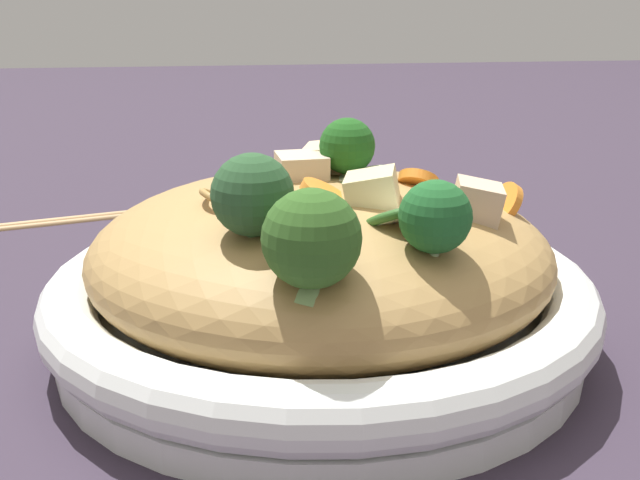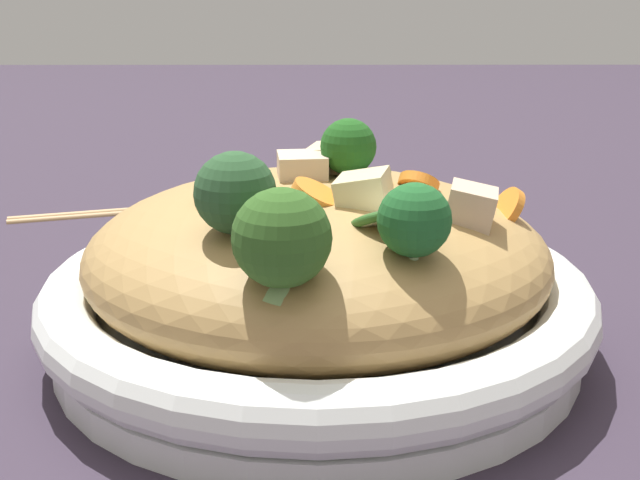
% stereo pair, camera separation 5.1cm
% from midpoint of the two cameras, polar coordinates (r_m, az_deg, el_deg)
% --- Properties ---
extents(ground_plane, '(3.00, 3.00, 0.00)m').
position_cam_midpoint_polar(ground_plane, '(0.53, 2.74, -7.12)').
color(ground_plane, '#342A39').
extents(serving_bowl, '(0.34, 0.34, 0.05)m').
position_cam_midpoint_polar(serving_bowl, '(0.52, 2.79, -4.48)').
color(serving_bowl, white).
rests_on(serving_bowl, ground_plane).
extents(noodle_heap, '(0.28, 0.28, 0.09)m').
position_cam_midpoint_polar(noodle_heap, '(0.51, 2.85, -0.96)').
color(noodle_heap, '#AD854C').
rests_on(noodle_heap, serving_bowl).
extents(broccoli_florets, '(0.19, 0.14, 0.07)m').
position_cam_midpoint_polar(broccoli_florets, '(0.42, 2.58, 2.16)').
color(broccoli_florets, '#9AC376').
rests_on(broccoli_florets, serving_bowl).
extents(carrot_coins, '(0.07, 0.14, 0.04)m').
position_cam_midpoint_polar(carrot_coins, '(0.50, 9.18, 2.89)').
color(carrot_coins, orange).
rests_on(carrot_coins, serving_bowl).
extents(zucchini_slices, '(0.18, 0.09, 0.02)m').
position_cam_midpoint_polar(zucchini_slices, '(0.50, 5.89, 3.37)').
color(zucchini_slices, beige).
rests_on(zucchini_slices, serving_bowl).
extents(chicken_chunks, '(0.12, 0.13, 0.04)m').
position_cam_midpoint_polar(chicken_chunks, '(0.50, 5.99, 3.97)').
color(chicken_chunks, beige).
rests_on(chicken_chunks, serving_bowl).
extents(chopsticks_pair, '(0.07, 0.21, 0.01)m').
position_cam_midpoint_polar(chopsticks_pair, '(0.82, -11.36, 2.01)').
color(chopsticks_pair, tan).
rests_on(chopsticks_pair, ground_plane).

